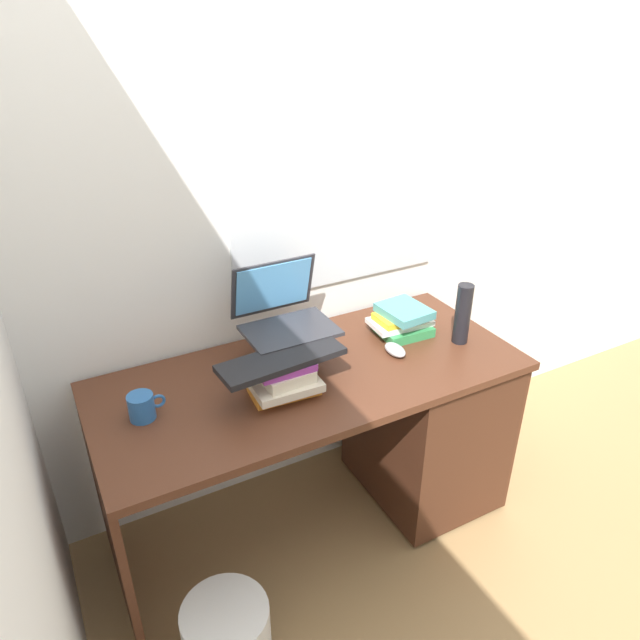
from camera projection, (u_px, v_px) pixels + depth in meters
The scene contains 11 objects.
ground_plane at pixel (313, 522), 2.41m from camera, with size 6.00×6.00×0.00m, color #9E7A4C.
wall_back at pixel (263, 188), 2.09m from camera, with size 6.00×0.06×2.60m.
desk at pixel (401, 419), 2.36m from camera, with size 1.52×0.67×0.73m.
book_stack_tall at pixel (291, 346), 2.08m from camera, with size 0.25×0.18×0.13m.
book_stack_keyboard_riser at pixel (284, 378), 1.93m from camera, with size 0.23×0.20×0.12m.
book_stack_side at pixel (402, 320), 2.29m from camera, with size 0.24×0.20×0.12m.
laptop at pixel (283, 312), 2.07m from camera, with size 0.31×0.28×0.23m.
keyboard at pixel (282, 360), 1.89m from camera, with size 0.42×0.14×0.02m, color black.
computer_mouse at pixel (395, 350), 2.16m from camera, with size 0.06×0.10×0.04m, color #A5A8AD.
mug at pixel (142, 407), 1.82m from camera, with size 0.12×0.08×0.09m.
water_bottle at pixel (463, 314), 2.20m from camera, with size 0.06×0.06×0.24m, color black.
Camera 1 is at (-0.79, -1.54, 1.87)m, focal length 32.89 mm.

